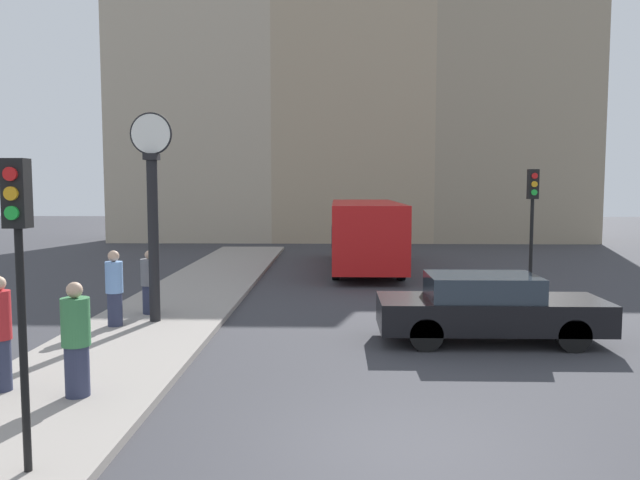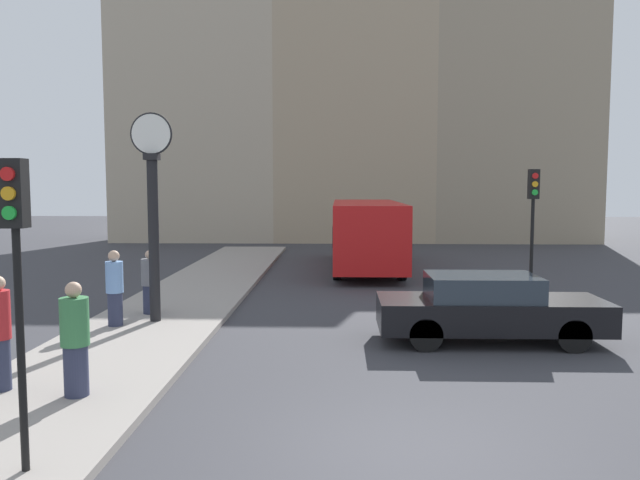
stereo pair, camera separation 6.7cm
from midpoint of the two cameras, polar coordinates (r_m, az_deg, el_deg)
ground_plane at (r=8.26m, az=7.61°, el=-19.09°), size 120.00×120.00×0.00m
sidewalk_corner at (r=19.84m, az=-11.38°, el=-4.65°), size 3.24×27.13×0.14m
building_row at (r=38.59m, az=1.79°, el=12.10°), size 28.62×5.00×17.86m
sedan_car at (r=13.93m, az=15.01°, el=-6.01°), size 4.79×1.79×1.46m
bus_distant at (r=25.03m, az=4.06°, el=0.84°), size 2.62×9.31×2.70m
traffic_light_near at (r=7.62m, az=-26.06°, el=-0.75°), size 0.26×0.24×3.53m
traffic_light_far at (r=16.92m, az=18.73°, el=2.51°), size 0.26×0.24×3.78m
street_clock at (r=15.21m, az=-15.17°, el=2.58°), size 0.99×0.33×4.92m
pedestrian_grey_jacket at (r=16.31m, az=-15.43°, el=-3.80°), size 0.43×0.43×1.60m
pedestrian_green_hoodie at (r=10.34m, az=-21.57°, el=-8.52°), size 0.43×0.43×1.77m
pedestrian_blue_stripe at (r=15.11m, az=-18.40°, el=-4.23°), size 0.39×0.39×1.75m
pedestrian_red_top at (r=11.09m, az=-27.34°, el=-7.58°), size 0.34×0.34×1.82m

